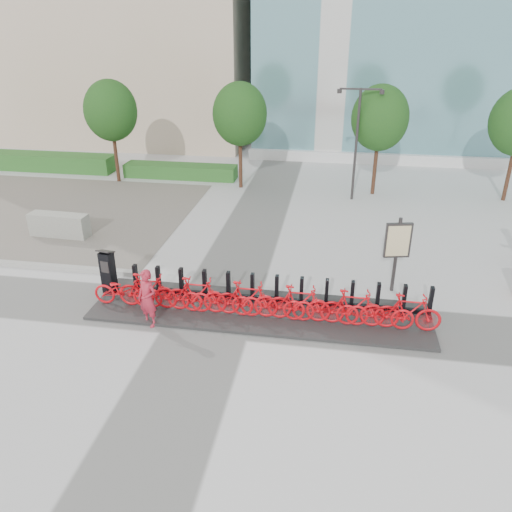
% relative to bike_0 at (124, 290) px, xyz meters
% --- Properties ---
extents(ground, '(120.00, 120.00, 0.00)m').
position_rel_bike_0_xyz_m(ground, '(2.60, 0.05, -0.55)').
color(ground, silver).
extents(gravel_patch, '(14.00, 14.00, 0.00)m').
position_rel_bike_0_xyz_m(gravel_patch, '(-7.40, 7.05, -0.55)').
color(gravel_patch, '#4B4A45').
rests_on(gravel_patch, ground).
extents(hedge_a, '(10.00, 1.40, 0.90)m').
position_rel_bike_0_xyz_m(hedge_a, '(-11.40, 13.55, -0.10)').
color(hedge_a, '#236F23').
rests_on(hedge_a, ground).
extents(hedge_b, '(6.00, 1.20, 0.70)m').
position_rel_bike_0_xyz_m(hedge_b, '(-2.40, 13.25, -0.20)').
color(hedge_b, '#236F23').
rests_on(hedge_b, ground).
extents(tree_0, '(2.60, 2.60, 5.10)m').
position_rel_bike_0_xyz_m(tree_0, '(-5.40, 12.05, 3.04)').
color(tree_0, '#523223').
rests_on(tree_0, ground).
extents(tree_1, '(2.60, 2.60, 5.10)m').
position_rel_bike_0_xyz_m(tree_1, '(1.10, 12.05, 3.04)').
color(tree_1, '#523223').
rests_on(tree_1, ground).
extents(tree_2, '(2.60, 2.60, 5.10)m').
position_rel_bike_0_xyz_m(tree_2, '(7.60, 12.05, 3.04)').
color(tree_2, '#523223').
rests_on(tree_2, ground).
extents(streetlamp, '(2.00, 0.20, 5.00)m').
position_rel_bike_0_xyz_m(streetlamp, '(6.60, 11.05, 2.58)').
color(streetlamp, '#262323').
rests_on(streetlamp, ground).
extents(dock_pad, '(9.60, 2.40, 0.08)m').
position_rel_bike_0_xyz_m(dock_pad, '(3.90, 0.35, -0.51)').
color(dock_pad, '#2B2B2B').
rests_on(dock_pad, ground).
extents(dock_rail_posts, '(8.74, 0.50, 0.85)m').
position_rel_bike_0_xyz_m(dock_rail_posts, '(4.32, 0.82, -0.05)').
color(dock_rail_posts, black).
rests_on(dock_rail_posts, dock_pad).
extents(bike_0, '(1.80, 0.63, 0.94)m').
position_rel_bike_0_xyz_m(bike_0, '(0.00, 0.00, 0.00)').
color(bike_0, red).
rests_on(bike_0, dock_pad).
extents(bike_1, '(1.74, 0.49, 1.05)m').
position_rel_bike_0_xyz_m(bike_1, '(0.72, 0.00, 0.05)').
color(bike_1, red).
rests_on(bike_1, dock_pad).
extents(bike_2, '(1.80, 0.63, 0.94)m').
position_rel_bike_0_xyz_m(bike_2, '(1.44, 0.00, 0.00)').
color(bike_2, red).
rests_on(bike_2, dock_pad).
extents(bike_3, '(1.74, 0.49, 1.05)m').
position_rel_bike_0_xyz_m(bike_3, '(2.16, 0.00, 0.05)').
color(bike_3, red).
rests_on(bike_3, dock_pad).
extents(bike_4, '(1.80, 0.63, 0.94)m').
position_rel_bike_0_xyz_m(bike_4, '(2.88, 0.00, 0.00)').
color(bike_4, red).
rests_on(bike_4, dock_pad).
extents(bike_5, '(1.74, 0.49, 1.05)m').
position_rel_bike_0_xyz_m(bike_5, '(3.60, 0.00, 0.05)').
color(bike_5, red).
rests_on(bike_5, dock_pad).
extents(bike_6, '(1.80, 0.63, 0.94)m').
position_rel_bike_0_xyz_m(bike_6, '(4.32, 0.00, 0.00)').
color(bike_6, red).
rests_on(bike_6, dock_pad).
extents(bike_7, '(1.74, 0.49, 1.05)m').
position_rel_bike_0_xyz_m(bike_7, '(5.04, 0.00, 0.05)').
color(bike_7, red).
rests_on(bike_7, dock_pad).
extents(bike_8, '(1.80, 0.63, 0.94)m').
position_rel_bike_0_xyz_m(bike_8, '(5.76, 0.00, 0.00)').
color(bike_8, red).
rests_on(bike_8, dock_pad).
extents(bike_9, '(1.74, 0.49, 1.05)m').
position_rel_bike_0_xyz_m(bike_9, '(6.48, 0.00, 0.05)').
color(bike_9, red).
rests_on(bike_9, dock_pad).
extents(bike_10, '(1.80, 0.63, 0.94)m').
position_rel_bike_0_xyz_m(bike_10, '(7.20, 0.00, 0.00)').
color(bike_10, red).
rests_on(bike_10, dock_pad).
extents(bike_11, '(1.74, 0.49, 1.05)m').
position_rel_bike_0_xyz_m(bike_11, '(7.92, 0.00, 0.05)').
color(bike_11, red).
rests_on(bike_11, dock_pad).
extents(kiosk, '(0.49, 0.43, 1.43)m').
position_rel_bike_0_xyz_m(kiosk, '(-0.75, 0.67, 0.21)').
color(kiosk, black).
rests_on(kiosk, dock_pad).
extents(worker_red, '(0.71, 0.61, 1.65)m').
position_rel_bike_0_xyz_m(worker_red, '(1.03, -0.78, 0.27)').
color(worker_red, '#AE2135').
rests_on(worker_red, ground).
extents(jersey_barrier, '(2.34, 0.74, 0.89)m').
position_rel_bike_0_xyz_m(jersey_barrier, '(-4.62, 4.69, -0.11)').
color(jersey_barrier, '#9A9C8A').
rests_on(jersey_barrier, ground).
extents(map_sign, '(0.79, 0.29, 2.39)m').
position_rel_bike_0_xyz_m(map_sign, '(7.74, 2.28, 1.03)').
color(map_sign, '#262323').
rests_on(map_sign, ground).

